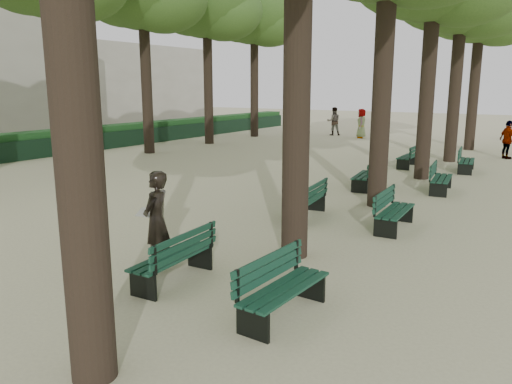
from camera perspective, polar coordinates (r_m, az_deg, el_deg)
The scene contains 17 objects.
ground at distance 8.68m, azimuth -14.24°, elevation -10.87°, with size 120.00×120.00×0.00m, color #C2BE93.
tree_far_5 at distance 33.95m, azimuth -0.19°, elevation 20.19°, with size 6.00×6.00×10.45m.
bench_left_0 at distance 8.80m, azimuth -9.42°, elevation -8.44°, with size 0.66×1.83×0.92m.
bench_left_1 at distance 12.91m, azimuth 5.73°, elevation -1.71°, with size 0.78×1.85×0.92m.
bench_left_2 at distance 16.84m, azimuth 12.31°, elevation 1.30°, with size 0.80×1.86×0.92m.
bench_left_3 at distance 21.74m, azimuth 16.97°, elevation 3.43°, with size 0.60×1.81×0.92m.
bench_right_0 at distance 7.45m, azimuth 3.23°, elevation -12.18°, with size 0.67×1.83×0.92m.
bench_right_1 at distance 12.22m, azimuth 15.55°, elevation -2.88°, with size 0.65×1.82×0.92m.
bench_right_2 at distance 16.94m, azimuth 20.38°, elevation 0.89°, with size 0.77×1.85×0.92m.
bench_right_3 at distance 21.32m, azimuth 22.89°, elevation 2.84°, with size 0.77×1.85×0.92m.
man_with_map at distance 9.24m, azimuth -11.29°, elevation -3.27°, with size 0.71×0.81×1.85m.
pedestrian_d at distance 33.29m, azimuth 11.96°, elevation 7.67°, with size 0.92×0.38×1.88m, color #262628.
pedestrian_c at distance 25.90m, azimuth 26.82°, elevation 5.34°, with size 1.04×0.36×1.78m, color #262628.
pedestrian_a at distance 34.89m, azimuth 8.86°, elevation 7.99°, with size 0.93×0.38×1.91m, color #262628.
fence at distance 26.74m, azimuth -19.76°, elevation 5.15°, with size 0.08×42.00×0.90m, color black.
hedge at distance 27.27m, azimuth -20.70°, elevation 5.52°, with size 1.20×42.00×1.20m, color #16421B.
building_far at distance 52.62m, azimuth -16.03°, elevation 11.76°, with size 12.00×16.00×7.00m, color #B7B2A3.
Camera 1 is at (5.88, -5.46, 3.32)m, focal length 35.00 mm.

